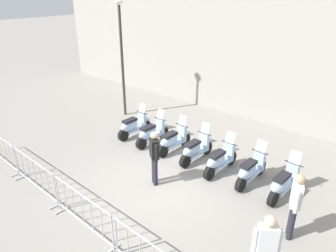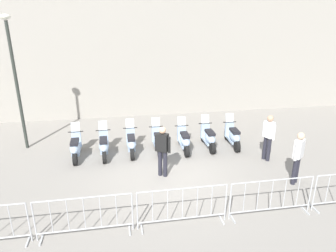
{
  "view_description": "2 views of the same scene",
  "coord_description": "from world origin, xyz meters",
  "px_view_note": "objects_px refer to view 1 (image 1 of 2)",
  "views": [
    {
      "loc": [
        4.38,
        -6.47,
        5.4
      ],
      "look_at": [
        -0.47,
        1.56,
        1.29
      ],
      "focal_mm": 32.91,
      "sensor_mm": 36.0,
      "label": 1
    },
    {
      "loc": [
        -3.05,
        -8.36,
        5.01
      ],
      "look_at": [
        0.62,
        1.51,
        1.21
      ],
      "focal_mm": 32.45,
      "sensor_mm": 36.0,
      "label": 2
    }
  ],
  "objects_px": {
    "officer_by_barriers": "(295,203)",
    "motorcycle_1": "(151,133)",
    "motorcycle_5": "(250,170)",
    "barrier_segment_0": "(1,150)",
    "motorcycle_3": "(195,149)",
    "motorcycle_0": "(133,126)",
    "motorcycle_4": "(220,160)",
    "officer_mid_plaza": "(266,248)",
    "officer_near_row_end": "(154,155)",
    "motorcycle_6": "(283,183)",
    "motorcycle_2": "(173,140)",
    "barrier_segment_2": "(83,212)",
    "barrier_segment_1": "(35,176)",
    "street_lamp": "(121,48)"
  },
  "relations": [
    {
      "from": "motorcycle_5",
      "to": "barrier_segment_0",
      "type": "xyz_separation_m",
      "value": [
        -7.55,
        -3.19,
        0.07
      ]
    },
    {
      "from": "motorcycle_1",
      "to": "motorcycle_3",
      "type": "distance_m",
      "value": 2.05
    },
    {
      "from": "street_lamp",
      "to": "barrier_segment_0",
      "type": "bearing_deg",
      "value": -96.7
    },
    {
      "from": "motorcycle_3",
      "to": "motorcycle_4",
      "type": "relative_size",
      "value": 1.0
    },
    {
      "from": "street_lamp",
      "to": "barrier_segment_2",
      "type": "bearing_deg",
      "value": -58.96
    },
    {
      "from": "motorcycle_2",
      "to": "street_lamp",
      "type": "height_order",
      "value": "street_lamp"
    },
    {
      "from": "motorcycle_4",
      "to": "motorcycle_6",
      "type": "distance_m",
      "value": 2.06
    },
    {
      "from": "motorcycle_5",
      "to": "barrier_segment_0",
      "type": "bearing_deg",
      "value": -157.11
    },
    {
      "from": "motorcycle_3",
      "to": "officer_near_row_end",
      "type": "relative_size",
      "value": 0.99
    },
    {
      "from": "motorcycle_5",
      "to": "barrier_segment_1",
      "type": "height_order",
      "value": "motorcycle_5"
    },
    {
      "from": "motorcycle_6",
      "to": "barrier_segment_0",
      "type": "relative_size",
      "value": 0.75
    },
    {
      "from": "motorcycle_1",
      "to": "officer_mid_plaza",
      "type": "distance_m",
      "value": 6.75
    },
    {
      "from": "motorcycle_4",
      "to": "officer_mid_plaza",
      "type": "bearing_deg",
      "value": -56.34
    },
    {
      "from": "motorcycle_5",
      "to": "barrier_segment_1",
      "type": "xyz_separation_m",
      "value": [
        -5.2,
        -3.63,
        0.07
      ]
    },
    {
      "from": "motorcycle_6",
      "to": "officer_mid_plaza",
      "type": "height_order",
      "value": "officer_mid_plaza"
    },
    {
      "from": "motorcycle_2",
      "to": "officer_by_barriers",
      "type": "height_order",
      "value": "officer_by_barriers"
    },
    {
      "from": "motorcycle_0",
      "to": "officer_by_barriers",
      "type": "bearing_deg",
      "value": -21.31
    },
    {
      "from": "motorcycle_0",
      "to": "street_lamp",
      "type": "distance_m",
      "value": 3.67
    },
    {
      "from": "barrier_segment_1",
      "to": "officer_by_barriers",
      "type": "xyz_separation_m",
      "value": [
        6.71,
        1.92,
        0.45
      ]
    },
    {
      "from": "officer_near_row_end",
      "to": "officer_by_barriers",
      "type": "relative_size",
      "value": 1.0
    },
    {
      "from": "motorcycle_6",
      "to": "street_lamp",
      "type": "bearing_deg",
      "value": 160.4
    },
    {
      "from": "motorcycle_1",
      "to": "barrier_segment_0",
      "type": "relative_size",
      "value": 0.76
    },
    {
      "from": "motorcycle_4",
      "to": "barrier_segment_0",
      "type": "distance_m",
      "value": 7.29
    },
    {
      "from": "barrier_segment_0",
      "to": "motorcycle_3",
      "type": "bearing_deg",
      "value": 32.59
    },
    {
      "from": "motorcycle_5",
      "to": "officer_mid_plaza",
      "type": "xyz_separation_m",
      "value": [
        1.3,
        -3.41,
        0.53
      ]
    },
    {
      "from": "motorcycle_2",
      "to": "officer_by_barriers",
      "type": "bearing_deg",
      "value": -26.37
    },
    {
      "from": "motorcycle_6",
      "to": "motorcycle_2",
      "type": "bearing_deg",
      "value": 169.48
    },
    {
      "from": "street_lamp",
      "to": "motorcycle_1",
      "type": "bearing_deg",
      "value": -34.61
    },
    {
      "from": "motorcycle_3",
      "to": "motorcycle_4",
      "type": "bearing_deg",
      "value": -14.48
    },
    {
      "from": "motorcycle_0",
      "to": "motorcycle_1",
      "type": "height_order",
      "value": "same"
    },
    {
      "from": "motorcycle_2",
      "to": "motorcycle_3",
      "type": "bearing_deg",
      "value": -11.6
    },
    {
      "from": "motorcycle_5",
      "to": "barrier_segment_2",
      "type": "bearing_deg",
      "value": -125.07
    },
    {
      "from": "motorcycle_5",
      "to": "officer_mid_plaza",
      "type": "bearing_deg",
      "value": -69.2
    },
    {
      "from": "motorcycle_6",
      "to": "street_lamp",
      "type": "height_order",
      "value": "street_lamp"
    },
    {
      "from": "officer_by_barriers",
      "to": "motorcycle_1",
      "type": "bearing_deg",
      "value": 156.98
    },
    {
      "from": "street_lamp",
      "to": "officer_mid_plaza",
      "type": "xyz_separation_m",
      "value": [
        8.16,
        -6.01,
        -2.16
      ]
    },
    {
      "from": "motorcycle_0",
      "to": "barrier_segment_1",
      "type": "distance_m",
      "value": 4.49
    },
    {
      "from": "barrier_segment_2",
      "to": "officer_near_row_end",
      "type": "height_order",
      "value": "officer_near_row_end"
    },
    {
      "from": "motorcycle_3",
      "to": "barrier_segment_1",
      "type": "distance_m",
      "value": 5.08
    },
    {
      "from": "barrier_segment_0",
      "to": "barrier_segment_1",
      "type": "height_order",
      "value": "same"
    },
    {
      "from": "motorcycle_0",
      "to": "officer_mid_plaza",
      "type": "relative_size",
      "value": 0.99
    },
    {
      "from": "motorcycle_2",
      "to": "barrier_segment_2",
      "type": "xyz_separation_m",
      "value": [
        0.18,
        -4.62,
        0.07
      ]
    },
    {
      "from": "motorcycle_2",
      "to": "motorcycle_4",
      "type": "relative_size",
      "value": 1.0
    },
    {
      "from": "motorcycle_0",
      "to": "barrier_segment_1",
      "type": "height_order",
      "value": "motorcycle_0"
    },
    {
      "from": "motorcycle_6",
      "to": "officer_near_row_end",
      "type": "xyz_separation_m",
      "value": [
        -3.48,
        -1.3,
        0.53
      ]
    },
    {
      "from": "officer_near_row_end",
      "to": "motorcycle_6",
      "type": "bearing_deg",
      "value": 20.42
    },
    {
      "from": "motorcycle_3",
      "to": "barrier_segment_0",
      "type": "distance_m",
      "value": 6.55
    },
    {
      "from": "motorcycle_1",
      "to": "officer_mid_plaza",
      "type": "xyz_separation_m",
      "value": [
        5.35,
        -4.07,
        0.53
      ]
    },
    {
      "from": "motorcycle_4",
      "to": "motorcycle_2",
      "type": "bearing_deg",
      "value": 166.96
    },
    {
      "from": "barrier_segment_2",
      "to": "barrier_segment_1",
      "type": "bearing_deg",
      "value": 169.37
    }
  ]
}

